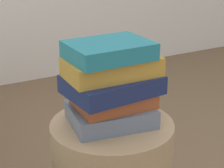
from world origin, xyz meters
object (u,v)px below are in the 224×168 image
Objects in this scene: book_rust at (113,99)px; book_slate at (110,114)px; book_navy at (113,85)px; book_ochre at (112,67)px; book_teal at (109,50)px.

book_slate is at bearing 165.12° from book_rust.
book_ochre is (0.00, 0.00, 0.06)m from book_navy.
book_navy reaches higher than book_slate.
book_slate is at bearing 116.53° from book_ochre.
book_rust is 0.16m from book_teal.
book_slate is 1.05× the size of book_teal.
book_navy is 0.11m from book_teal.
book_rust reaches higher than book_slate.
book_slate is 0.05m from book_rust.
book_rust is 0.11m from book_ochre.
book_teal reaches higher than book_ochre.
book_rust is at bearing 46.45° from book_navy.
book_ochre reaches higher than book_rust.
book_navy is at bearing -62.31° from book_slate.
book_ochre is (-0.01, -0.01, 0.11)m from book_rust.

